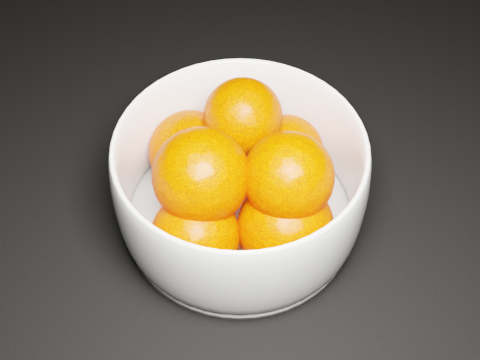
% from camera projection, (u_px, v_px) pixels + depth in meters
% --- Properties ---
extents(ground, '(3.00, 3.00, 0.00)m').
position_uv_depth(ground, '(405.00, 63.00, 0.69)').
color(ground, black).
rests_on(ground, ground).
extents(bowl, '(0.20, 0.20, 0.10)m').
position_uv_depth(bowl, '(240.00, 184.00, 0.52)').
color(bowl, silver).
rests_on(bowl, ground).
extents(orange_pile, '(0.17, 0.17, 0.11)m').
position_uv_depth(orange_pile, '(240.00, 180.00, 0.51)').
color(orange_pile, '#E83400').
rests_on(orange_pile, bowl).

